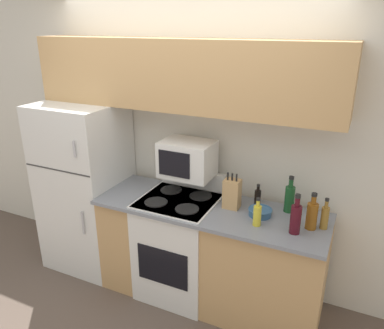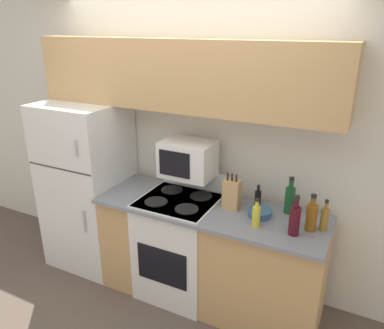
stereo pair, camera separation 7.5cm
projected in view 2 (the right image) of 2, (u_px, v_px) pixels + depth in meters
The scene contains 15 objects.
ground_plane at pixel (155, 305), 3.27m from camera, with size 12.00×12.00×0.00m, color brown.
wall_back at pixel (191, 144), 3.39m from camera, with size 8.00×0.05×2.55m.
lower_cabinets at pixel (209, 254), 3.20m from camera, with size 1.89×0.65×0.91m.
refrigerator at pixel (88, 186), 3.65m from camera, with size 0.74×0.68×1.63m.
upper_cabinets at pixel (180, 75), 3.00m from camera, with size 2.63×0.34×0.56m.
stove at pixel (180, 244), 3.30m from camera, with size 0.63×0.63×1.08m.
microwave at pixel (188, 159), 3.14m from camera, with size 0.44×0.32×0.30m.
knife_block at pixel (232, 194), 2.98m from camera, with size 0.13×0.11×0.30m.
bowl at pixel (260, 213), 2.87m from camera, with size 0.19×0.19×0.06m.
bottle_soy_sauce at pixel (258, 197), 3.03m from camera, with size 0.05×0.05×0.18m.
bottle_whiskey at pixel (311, 216), 2.66m from camera, with size 0.08×0.08×0.28m.
bottle_wine_green at pixel (290, 199), 2.90m from camera, with size 0.08×0.08×0.30m.
bottle_wine_red at pixel (295, 219), 2.60m from camera, with size 0.08×0.08×0.30m.
bottle_cooking_spray at pixel (256, 215), 2.72m from camera, with size 0.06×0.06×0.22m.
bottle_vinegar at pixel (324, 219), 2.66m from camera, with size 0.06×0.06×0.24m.
Camera 2 is at (1.46, -2.19, 2.31)m, focal length 35.00 mm.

